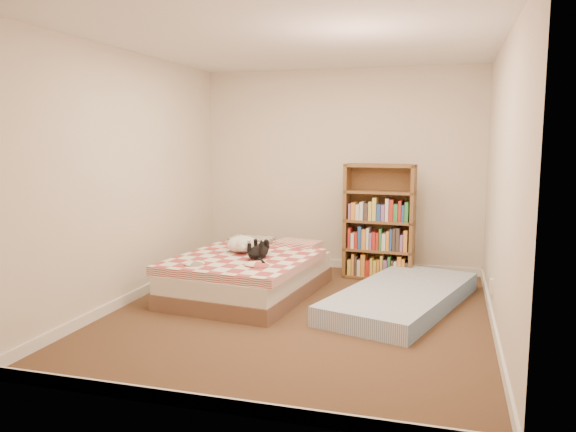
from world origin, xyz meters
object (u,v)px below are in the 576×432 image
(black_cat, at_px, (260,251))
(white_dog, at_px, (243,244))
(bookshelf, at_px, (379,235))
(bed, at_px, (250,274))
(floor_mattress, at_px, (402,297))

(black_cat, distance_m, white_dog, 0.34)
(bookshelf, height_order, black_cat, bookshelf)
(bookshelf, distance_m, black_cat, 1.62)
(bed, distance_m, bookshelf, 1.66)
(bed, height_order, white_dog, white_dog)
(bed, xyz_separation_m, white_dog, (-0.10, 0.06, 0.30))
(bookshelf, bearing_deg, white_dog, -139.73)
(white_dog, bearing_deg, floor_mattress, 17.87)
(bookshelf, bearing_deg, bed, -135.78)
(bed, distance_m, white_dog, 0.33)
(floor_mattress, relative_size, white_dog, 4.50)
(bed, xyz_separation_m, black_cat, (0.16, -0.14, 0.28))
(bed, bearing_deg, bookshelf, 47.25)
(bed, bearing_deg, black_cat, -35.01)
(bookshelf, relative_size, white_dog, 2.97)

